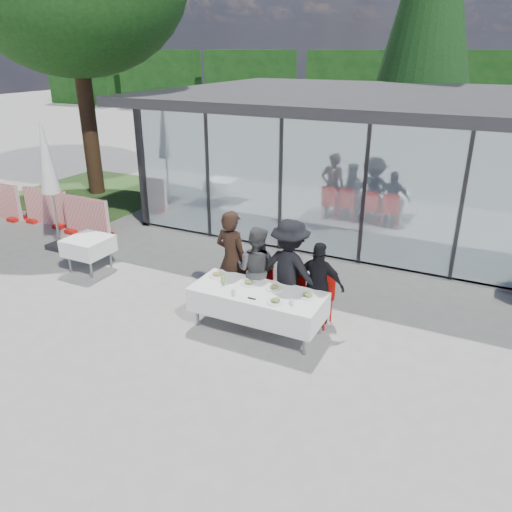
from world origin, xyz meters
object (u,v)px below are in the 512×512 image
Objects in this scene: plate_d at (308,295)px; market_umbrella at (47,167)px; diner_chair_c at (292,288)px; diner_d at (319,285)px; diner_b at (256,270)px; juice_bottle at (223,279)px; diner_chair_d at (320,294)px; conifer_tree at (431,0)px; dining_table at (258,302)px; plate_a at (217,275)px; diner_a at (232,259)px; plate_c at (274,288)px; plate_b at (249,283)px; plate_extra at (276,301)px; diner_c at (290,271)px; spare_table_left at (88,246)px; diner_chair_b at (259,281)px; diner_chair_a at (235,276)px; folded_eyeglasses at (252,298)px.

market_umbrella is at bearing 170.85° from plate_d.
diner_chair_c is 0.63× the size of diner_d.
diner_b is 0.72m from juice_bottle.
diner_chair_d is 12.98m from conifer_tree.
conifer_tree reaches higher than diner_chair_c.
diner_chair_c is 0.60m from diner_d.
diner_d is (0.85, 0.62, 0.23)m from dining_table.
diner_d is 5.29× the size of plate_a.
diner_a reaches higher than dining_table.
plate_c is at bearing 13.60° from juice_bottle.
dining_table is at bearing -33.20° from plate_b.
plate_extra is 0.10× the size of market_umbrella.
diner_chair_c is at bearing -4.70° from market_umbrella.
diner_c is at bearing 38.84° from plate_b.
diner_d is at bearing -13.46° from diner_chair_c.
spare_table_left is (-4.06, 0.02, -0.26)m from diner_b.
spare_table_left is (-3.48, 0.44, -0.22)m from plate_a.
plate_d is at bearing -26.39° from diner_chair_b.
plate_b is at bearing -82.08° from diner_chair_b.
dining_table is 1.12m from diner_chair_a.
conifer_tree reaches higher than plate_c.
diner_b is at bearing -0.30° from spare_table_left.
diner_chair_a is 13.01m from conifer_tree.
market_umbrella is (-6.21, 1.08, 1.22)m from plate_c.
diner_b is at bearing 141.88° from plate_c.
conifer_tree is (-0.18, 12.76, 5.21)m from plate_extra.
diner_chair_a is 6.96× the size of folded_eyeglasses.
folded_eyeglasses is at bearing -81.22° from dining_table.
market_umbrella is at bearing -7.19° from diner_b.
diner_chair_b is (-0.33, 0.75, -0.00)m from dining_table.
plate_extra is (-0.40, -0.41, 0.00)m from plate_d.
conifer_tree is (-0.06, 11.76, 5.45)m from diner_chair_c.
diner_a reaches higher than diner_chair_c.
diner_chair_c is 3.35× the size of plate_c.
plate_a is 1.00× the size of plate_c.
spare_table_left is (-5.25, 0.02, -0.21)m from diner_d.
plate_b is 1.79× the size of juice_bottle.
plate_d is 7.01m from market_umbrella.
juice_bottle reaches higher than plate_d.
diner_chair_a and diner_chair_d have the same top height.
folded_eyeglasses is 0.16× the size of spare_table_left.
market_umbrella is at bearing 3.89° from diner_c.
plate_c is at bearing -45.47° from diner_chair_b.
market_umbrella is 13.47m from conifer_tree.
dining_table is 1.22× the size of diner_c.
plate_d is (0.84, 0.17, 0.24)m from dining_table.
folded_eyeglasses is (0.70, -0.28, -0.07)m from juice_bottle.
diner_chair_b is at bearing 153.61° from plate_d.
diner_c is (0.65, -0.13, 0.39)m from diner_chair_b.
plate_a is at bearing 161.64° from plate_extra.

